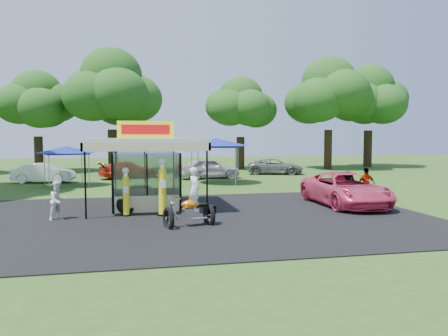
{
  "coord_description": "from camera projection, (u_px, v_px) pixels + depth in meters",
  "views": [
    {
      "loc": [
        -2.67,
        -16.25,
        3.41
      ],
      "look_at": [
        1.64,
        4.0,
        1.96
      ],
      "focal_mm": 35.0,
      "sensor_mm": 36.0,
      "label": 1
    }
  ],
  "objects": [
    {
      "name": "a_frame_sign",
      "position": [
        381.0,
        201.0,
        19.86
      ],
      "size": [
        0.61,
        0.65,
        1.0
      ],
      "rotation": [
        0.0,
        0.0,
        -0.31
      ],
      "color": "#593819",
      "rests_on": "ground"
    },
    {
      "name": "tent_west",
      "position": [
        66.0,
        150.0,
        30.57
      ],
      "size": [
        4.02,
        4.02,
        2.81
      ],
      "rotation": [
        0.0,
        0.0,
        0.29
      ],
      "color": "gray",
      "rests_on": "ground"
    },
    {
      "name": "spectator_east_a",
      "position": [
        347.0,
        187.0,
        23.07
      ],
      "size": [
        1.2,
        1.17,
        1.64
      ],
      "primitive_type": "imported",
      "rotation": [
        0.0,
        0.0,
        3.89
      ],
      "color": "black",
      "rests_on": "ground"
    },
    {
      "name": "oak_far_e",
      "position": [
        329.0,
        99.0,
        46.91
      ],
      "size": [
        9.89,
        9.89,
        11.77
      ],
      "color": "black",
      "rests_on": "ground"
    },
    {
      "name": "pink_sedan",
      "position": [
        345.0,
        189.0,
        21.71
      ],
      "size": [
        2.85,
        6.01,
        1.66
      ],
      "primitive_type": "imported",
      "rotation": [
        0.0,
        0.0,
        -0.02
      ],
      "color": "#DB3B63",
      "rests_on": "ground"
    },
    {
      "name": "ground",
      "position": [
        204.0,
        227.0,
        16.65
      ],
      "size": [
        120.0,
        120.0,
        0.0
      ],
      "primitive_type": "plane",
      "color": "#304B17",
      "rests_on": "ground"
    },
    {
      "name": "oak_far_c",
      "position": [
        112.0,
        95.0,
        42.81
      ],
      "size": [
        10.09,
        10.09,
        11.9
      ],
      "color": "black",
      "rests_on": "ground"
    },
    {
      "name": "oak_far_b",
      "position": [
        37.0,
        109.0,
        42.84
      ],
      "size": [
        8.18,
        8.18,
        9.76
      ],
      "color": "black",
      "rests_on": "ground"
    },
    {
      "name": "spectator_east_b",
      "position": [
        366.0,
        184.0,
        23.38
      ],
      "size": [
        1.07,
        0.49,
        1.8
      ],
      "primitive_type": "imported",
      "rotation": [
        0.0,
        0.0,
        3.19
      ],
      "color": "gray",
      "rests_on": "ground"
    },
    {
      "name": "bg_car_a",
      "position": [
        44.0,
        173.0,
        32.84
      ],
      "size": [
        4.66,
        2.23,
        1.47
      ],
      "primitive_type": "imported",
      "rotation": [
        0.0,
        0.0,
        1.42
      ],
      "color": "white",
      "rests_on": "ground"
    },
    {
      "name": "gas_pump_right",
      "position": [
        162.0,
        188.0,
        18.81
      ],
      "size": [
        0.48,
        0.48,
        2.56
      ],
      "color": "black",
      "rests_on": "ground"
    },
    {
      "name": "bg_car_c",
      "position": [
        209.0,
        168.0,
        36.21
      ],
      "size": [
        5.28,
        2.62,
        1.73
      ],
      "primitive_type": "imported",
      "rotation": [
        0.0,
        0.0,
        1.69
      ],
      "color": "#BAB8BD",
      "rests_on": "ground"
    },
    {
      "name": "gas_station_kiosk",
      "position": [
        146.0,
        171.0,
        20.98
      ],
      "size": [
        5.4,
        5.4,
        4.18
      ],
      "color": "white",
      "rests_on": "ground"
    },
    {
      "name": "oak_far_f",
      "position": [
        369.0,
        103.0,
        50.35
      ],
      "size": [
        9.56,
        9.56,
        11.52
      ],
      "color": "black",
      "rests_on": "ground"
    },
    {
      "name": "asphalt_apron",
      "position": [
        196.0,
        217.0,
        18.6
      ],
      "size": [
        20.0,
        14.0,
        0.04
      ],
      "primitive_type": "cube",
      "color": "black",
      "rests_on": "ground"
    },
    {
      "name": "kiosk_car",
      "position": [
        145.0,
        193.0,
        23.23
      ],
      "size": [
        2.82,
        1.13,
        0.96
      ],
      "primitive_type": "imported",
      "rotation": [
        0.0,
        0.0,
        1.57
      ],
      "color": "yellow",
      "rests_on": "ground"
    },
    {
      "name": "spectator_west",
      "position": [
        58.0,
        201.0,
        17.98
      ],
      "size": [
        0.99,
        0.99,
        1.62
      ],
      "primitive_type": "imported",
      "rotation": [
        0.0,
        0.0,
        0.77
      ],
      "color": "white",
      "rests_on": "ground"
    },
    {
      "name": "oak_far_d",
      "position": [
        241.0,
        112.0,
        46.87
      ],
      "size": [
        8.13,
        8.13,
        9.68
      ],
      "color": "black",
      "rests_on": "ground"
    },
    {
      "name": "bg_car_d",
      "position": [
        275.0,
        167.0,
        40.58
      ],
      "size": [
        5.61,
        3.8,
        1.43
      ],
      "primitive_type": "imported",
      "rotation": [
        0.0,
        0.0,
        1.27
      ],
      "color": "slate",
      "rests_on": "ground"
    },
    {
      "name": "bg_car_b",
      "position": [
        129.0,
        170.0,
        36.39
      ],
      "size": [
        5.24,
        3.49,
        1.41
      ],
      "primitive_type": "imported",
      "rotation": [
        0.0,
        0.0,
        1.91
      ],
      "color": "#AD220D",
      "rests_on": "ground"
    },
    {
      "name": "spare_tires",
      "position": [
        126.0,
        205.0,
        19.44
      ],
      "size": [
        0.99,
        0.93,
        0.81
      ],
      "rotation": [
        0.0,
        0.0,
        0.6
      ],
      "color": "black",
      "rests_on": "ground"
    },
    {
      "name": "tent_east",
      "position": [
        216.0,
        142.0,
        32.44
      ],
      "size": [
        4.81,
        4.81,
        3.37
      ],
      "rotation": [
        0.0,
        0.0,
        -0.29
      ],
      "color": "gray",
      "rests_on": "ground"
    },
    {
      "name": "motorcycle",
      "position": [
        193.0,
        203.0,
        16.67
      ],
      "size": [
        2.09,
        1.39,
        2.37
      ],
      "rotation": [
        0.0,
        0.0,
        0.27
      ],
      "color": "black",
      "rests_on": "ground"
    },
    {
      "name": "gas_pump_left",
      "position": [
        126.0,
        193.0,
        18.75
      ],
      "size": [
        0.4,
        0.4,
        2.14
      ],
      "color": "black",
      "rests_on": "ground"
    }
  ]
}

